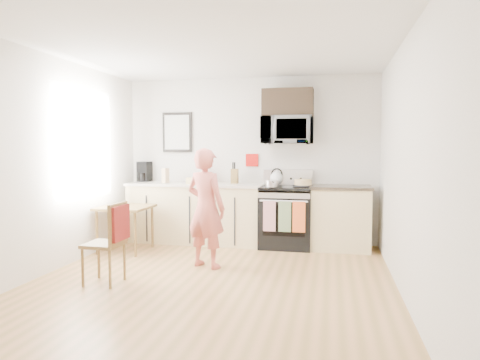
% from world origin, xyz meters
% --- Properties ---
extents(floor, '(4.60, 4.60, 0.00)m').
position_xyz_m(floor, '(0.00, 0.00, 0.00)').
color(floor, olive).
rests_on(floor, ground).
extents(back_wall, '(4.00, 0.04, 2.60)m').
position_xyz_m(back_wall, '(0.00, 2.30, 1.30)').
color(back_wall, silver).
rests_on(back_wall, floor).
extents(front_wall, '(4.00, 0.04, 2.60)m').
position_xyz_m(front_wall, '(0.00, -2.30, 1.30)').
color(front_wall, silver).
rests_on(front_wall, floor).
extents(left_wall, '(0.04, 4.60, 2.60)m').
position_xyz_m(left_wall, '(-2.00, 0.00, 1.30)').
color(left_wall, silver).
rests_on(left_wall, floor).
extents(right_wall, '(0.04, 4.60, 2.60)m').
position_xyz_m(right_wall, '(2.00, 0.00, 1.30)').
color(right_wall, silver).
rests_on(right_wall, floor).
extents(ceiling, '(4.00, 4.60, 0.04)m').
position_xyz_m(ceiling, '(0.00, 0.00, 2.60)').
color(ceiling, silver).
rests_on(ceiling, back_wall).
extents(window, '(0.06, 1.40, 1.50)m').
position_xyz_m(window, '(-1.96, 0.80, 1.55)').
color(window, white).
rests_on(window, left_wall).
extents(cabinet_left, '(2.10, 0.60, 0.90)m').
position_xyz_m(cabinet_left, '(-0.80, 2.00, 0.45)').
color(cabinet_left, beige).
rests_on(cabinet_left, floor).
extents(countertop_left, '(2.14, 0.64, 0.04)m').
position_xyz_m(countertop_left, '(-0.80, 2.00, 0.92)').
color(countertop_left, beige).
rests_on(countertop_left, cabinet_left).
extents(cabinet_right, '(0.84, 0.60, 0.90)m').
position_xyz_m(cabinet_right, '(1.43, 2.00, 0.45)').
color(cabinet_right, beige).
rests_on(cabinet_right, floor).
extents(countertop_right, '(0.88, 0.64, 0.04)m').
position_xyz_m(countertop_right, '(1.43, 2.00, 0.92)').
color(countertop_right, black).
rests_on(countertop_right, cabinet_right).
extents(range, '(0.76, 0.70, 1.16)m').
position_xyz_m(range, '(0.63, 1.98, 0.44)').
color(range, black).
rests_on(range, floor).
extents(microwave, '(0.76, 0.51, 0.42)m').
position_xyz_m(microwave, '(0.63, 2.08, 1.76)').
color(microwave, silver).
rests_on(microwave, back_wall).
extents(upper_cabinet, '(0.76, 0.35, 0.40)m').
position_xyz_m(upper_cabinet, '(0.63, 2.12, 2.18)').
color(upper_cabinet, black).
rests_on(upper_cabinet, back_wall).
extents(wall_art, '(0.50, 0.04, 0.65)m').
position_xyz_m(wall_art, '(-1.20, 2.28, 1.75)').
color(wall_art, black).
rests_on(wall_art, back_wall).
extents(wall_trivet, '(0.20, 0.02, 0.20)m').
position_xyz_m(wall_trivet, '(0.05, 2.28, 1.30)').
color(wall_trivet, '#B3120F').
rests_on(wall_trivet, back_wall).
extents(person, '(0.63, 0.52, 1.49)m').
position_xyz_m(person, '(-0.23, 0.67, 0.74)').
color(person, '#D7483B').
rests_on(person, floor).
extents(dining_table, '(0.70, 0.70, 0.65)m').
position_xyz_m(dining_table, '(-1.61, 1.22, 0.58)').
color(dining_table, brown).
rests_on(dining_table, floor).
extents(chair, '(0.42, 0.38, 0.90)m').
position_xyz_m(chair, '(-1.02, -0.20, 0.58)').
color(chair, brown).
rests_on(chair, floor).
extents(knife_block, '(0.11, 0.15, 0.23)m').
position_xyz_m(knife_block, '(-0.19, 2.08, 1.05)').
color(knife_block, brown).
rests_on(knife_block, countertop_left).
extents(utensil_crock, '(0.13, 0.13, 0.40)m').
position_xyz_m(utensil_crock, '(-0.65, 2.18, 1.10)').
color(utensil_crock, '#B3120F').
rests_on(utensil_crock, countertop_left).
extents(fruit_bowl, '(0.30, 0.30, 0.11)m').
position_xyz_m(fruit_bowl, '(-0.71, 2.15, 0.98)').
color(fruit_bowl, white).
rests_on(fruit_bowl, countertop_left).
extents(milk_carton, '(0.12, 0.12, 0.23)m').
position_xyz_m(milk_carton, '(-1.29, 1.98, 1.06)').
color(milk_carton, tan).
rests_on(milk_carton, countertop_left).
extents(coffee_maker, '(0.20, 0.28, 0.33)m').
position_xyz_m(coffee_maker, '(-1.75, 2.19, 1.09)').
color(coffee_maker, black).
rests_on(coffee_maker, countertop_left).
extents(bread_bag, '(0.28, 0.14, 0.10)m').
position_xyz_m(bread_bag, '(-0.76, 1.86, 0.99)').
color(bread_bag, '#D9BF72').
rests_on(bread_bag, countertop_left).
extents(cake, '(0.31, 0.31, 0.10)m').
position_xyz_m(cake, '(0.88, 1.96, 0.97)').
color(cake, black).
rests_on(cake, range).
extents(kettle, '(0.20, 0.20, 0.26)m').
position_xyz_m(kettle, '(0.46, 2.19, 1.03)').
color(kettle, white).
rests_on(kettle, range).
extents(pot, '(0.18, 0.31, 0.09)m').
position_xyz_m(pot, '(0.44, 1.79, 0.97)').
color(pot, silver).
rests_on(pot, range).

